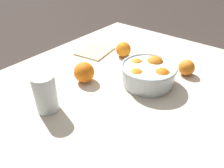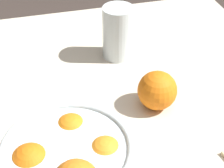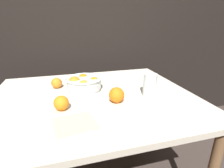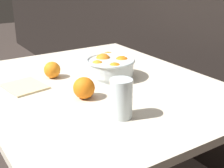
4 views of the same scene
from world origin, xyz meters
TOP-DOWN VIEW (x-y plane):
  - fruit_bowl at (-0.04, 0.09)m, footprint 0.22×0.22m
  - juice_glass at (0.31, -0.09)m, footprint 0.08×0.08m
  - orange_loose_front at (0.11, -0.12)m, footprint 0.08×0.08m

SIDE VIEW (x-z plane):
  - orange_loose_front at x=0.11m, z-range 0.72..0.80m
  - fruit_bowl at x=-0.04m, z-range 0.72..0.82m
  - juice_glass at x=0.31m, z-range 0.71..0.85m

